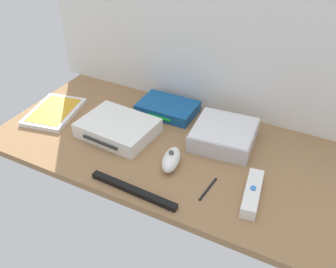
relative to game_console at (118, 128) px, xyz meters
The scene contains 10 objects.
ground_plane 16.05cm from the game_console, ahead, with size 100.00×48.00×2.00cm, color #936D47.
back_wall 42.82cm from the game_console, 59.49° to the left, with size 110.00×1.20×64.00cm, color white.
game_console is the anchor object (origin of this frame).
mini_computer 30.87cm from the game_console, 20.23° to the left, with size 18.64×18.64×5.30cm.
game_case 24.35cm from the game_console, behind, with size 17.16×21.36×1.56cm.
network_router 18.85cm from the game_console, 66.88° to the left, with size 18.16×12.57×3.40cm.
remote_wand 43.63cm from the game_console, ahead, with size 5.90×15.18×3.40cm.
remote_nunchuk 21.16cm from the game_console, 15.09° to the right, with size 6.55×10.74×5.10cm.
sensor_bar 25.31cm from the game_console, 48.07° to the right, with size 24.00×1.80×1.40cm, color black.
stylus_pen 34.00cm from the game_console, 16.10° to the right, with size 0.70×0.70×9.00cm, color black.
Camera 1 is at (40.17, -76.87, 66.10)cm, focal length 41.01 mm.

